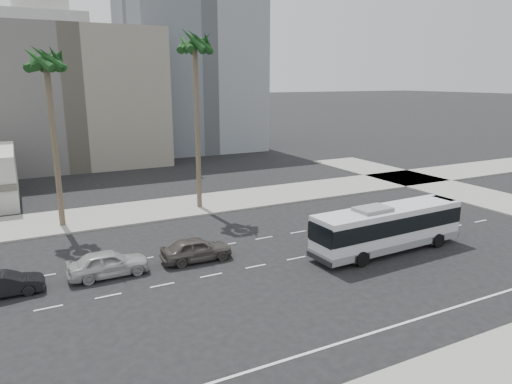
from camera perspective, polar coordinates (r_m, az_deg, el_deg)
ground at (r=32.54m, az=9.47°, el=-7.15°), size 700.00×700.00×0.00m
sidewalk_north at (r=45.28m, az=-2.22°, el=-0.90°), size 120.00×7.00×0.15m
midrise_beige_west at (r=69.61m, az=-22.23°, el=10.66°), size 24.00×18.00×18.00m
midrise_gray_center at (r=80.72m, az=-8.30°, el=14.64°), size 20.00×20.00×26.00m
civic_tower at (r=276.12m, az=-24.89°, el=18.17°), size 42.00×42.00×129.00m
highrise_right at (r=263.11m, az=-13.79°, el=18.45°), size 26.00×26.00×70.00m
highrise_far at (r=298.27m, az=-10.28°, el=17.04°), size 22.00×22.00×60.00m
city_bus at (r=32.79m, az=15.89°, el=-4.13°), size 11.59×3.06×3.30m
car_a at (r=30.46m, az=-7.34°, el=-6.97°), size 2.00×4.65×1.56m
car_b at (r=29.31m, az=-17.67°, el=-8.34°), size 1.90×4.70×1.60m
car_c at (r=29.03m, az=-28.50°, el=-9.93°), size 1.53×4.04×1.32m
palm_near at (r=41.20m, az=-7.51°, el=17.14°), size 4.60×4.60×15.49m
palm_mid at (r=38.65m, az=-24.36°, el=14.03°), size 4.49×4.49×13.88m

